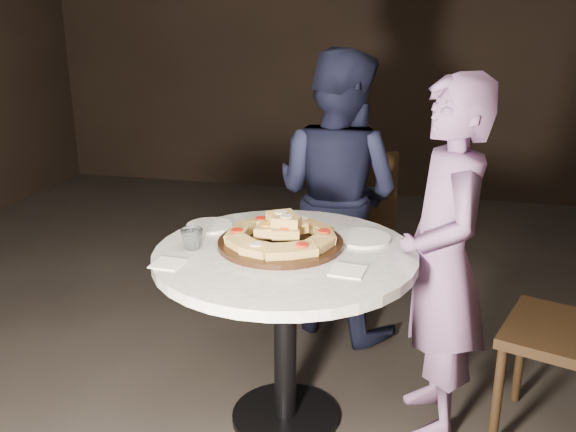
{
  "coord_description": "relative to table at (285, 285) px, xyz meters",
  "views": [
    {
      "loc": [
        0.63,
        -2.35,
        1.73
      ],
      "look_at": [
        0.08,
        -0.0,
        0.92
      ],
      "focal_mm": 40.0,
      "sensor_mm": 36.0,
      "label": 1
    }
  ],
  "objects": [
    {
      "name": "chair_far",
      "position": [
        0.1,
        1.33,
        -0.11
      ],
      "size": [
        0.57,
        0.58,
        0.91
      ],
      "rotation": [
        0.0,
        0.0,
        3.57
      ],
      "color": "black",
      "rests_on": "ground"
    },
    {
      "name": "plate_right",
      "position": [
        0.28,
        0.2,
        0.15
      ],
      "size": [
        0.29,
        0.29,
        0.01
      ],
      "primitive_type": "cylinder",
      "rotation": [
        0.0,
        0.0,
        0.35
      ],
      "color": "white",
      "rests_on": "table"
    },
    {
      "name": "napkin_far",
      "position": [
        0.27,
        -0.15,
        0.15
      ],
      "size": [
        0.13,
        0.13,
        0.01
      ],
      "primitive_type": "cube",
      "rotation": [
        0.0,
        0.0,
        -0.09
      ],
      "color": "white",
      "rests_on": "table"
    },
    {
      "name": "serving_board",
      "position": [
        -0.03,
        0.05,
        0.16
      ],
      "size": [
        0.65,
        0.65,
        0.02
      ],
      "primitive_type": "cylinder",
      "rotation": [
        0.0,
        0.0,
        -0.33
      ],
      "color": "black",
      "rests_on": "table"
    },
    {
      "name": "focaccia_pile",
      "position": [
        -0.03,
        0.05,
        0.21
      ],
      "size": [
        0.45,
        0.46,
        0.12
      ],
      "rotation": [
        0.0,
        0.0,
        0.2
      ],
      "color": "tan",
      "rests_on": "serving_board"
    },
    {
      "name": "water_glass",
      "position": [
        -0.37,
        -0.06,
        0.19
      ],
      "size": [
        0.11,
        0.11,
        0.08
      ],
      "primitive_type": "imported",
      "rotation": [
        0.0,
        0.0,
        -0.32
      ],
      "color": "silver",
      "rests_on": "table"
    },
    {
      "name": "plate_left",
      "position": [
        -0.39,
        0.2,
        0.15
      ],
      "size": [
        0.26,
        0.26,
        0.01
      ],
      "primitive_type": "cylinder",
      "rotation": [
        0.0,
        0.0,
        0.37
      ],
      "color": "white",
      "rests_on": "table"
    },
    {
      "name": "diner_teal",
      "position": [
        0.61,
        0.13,
        0.1
      ],
      "size": [
        0.48,
        0.61,
        1.49
      ],
      "primitive_type": "imported",
      "rotation": [
        0.0,
        0.0,
        -1.32
      ],
      "color": "slate",
      "rests_on": "ground"
    },
    {
      "name": "diner_navy",
      "position": [
        0.06,
        0.91,
        0.12
      ],
      "size": [
        0.9,
        0.82,
        1.52
      ],
      "primitive_type": "imported",
      "rotation": [
        0.0,
        0.0,
        2.74
      ],
      "color": "#141831",
      "rests_on": "ground"
    },
    {
      "name": "table",
      "position": [
        0.0,
        0.0,
        0.0
      ],
      "size": [
        1.12,
        1.12,
        0.79
      ],
      "rotation": [
        0.0,
        0.0,
        -0.07
      ],
      "color": "black",
      "rests_on": "ground"
    },
    {
      "name": "floor",
      "position": [
        -0.08,
        0.05,
        -0.64
      ],
      "size": [
        7.0,
        7.0,
        0.0
      ],
      "primitive_type": "plane",
      "color": "black",
      "rests_on": "ground"
    },
    {
      "name": "napkin_near",
      "position": [
        -0.4,
        -0.23,
        0.15
      ],
      "size": [
        0.12,
        0.12,
        0.01
      ],
      "primitive_type": "cube",
      "rotation": [
        0.0,
        0.0,
        -0.04
      ],
      "color": "white",
      "rests_on": "table"
    }
  ]
}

